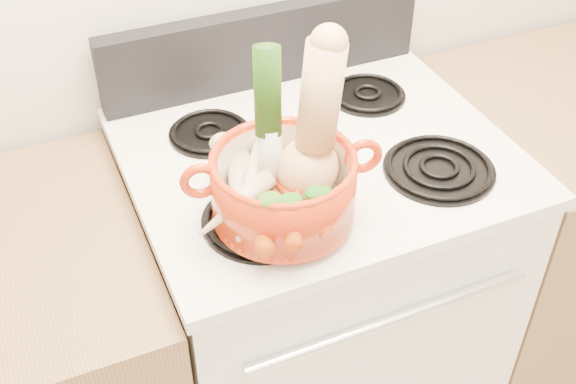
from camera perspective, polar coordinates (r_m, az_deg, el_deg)
name	(u,v)px	position (r m, az deg, el deg)	size (l,w,h in m)	color
stove_body	(313,307)	(1.83, 2.00, -9.05)	(0.76, 0.65, 0.92)	white
cooktop	(318,156)	(1.51, 2.41, 2.89)	(0.78, 0.67, 0.03)	silver
control_backsplash	(264,47)	(1.68, -1.94, 11.42)	(0.76, 0.05, 0.18)	black
oven_handle	(393,320)	(1.40, 8.27, -10.00)	(0.02, 0.02, 0.60)	silver
burner_front_left	(262,218)	(1.32, -2.06, -2.09)	(0.22, 0.22, 0.02)	black
burner_front_right	(439,168)	(1.47, 11.86, 1.90)	(0.22, 0.22, 0.02)	black
burner_back_left	(210,132)	(1.54, -6.22, 4.77)	(0.17, 0.17, 0.02)	black
burner_back_right	(368,93)	(1.67, 6.31, 7.75)	(0.17, 0.17, 0.02)	black
dutch_oven	(284,187)	(1.27, -0.36, 0.36)	(0.26, 0.26, 0.13)	#AB280A
pot_handle_left	(200,181)	(1.23, -6.95, 0.88)	(0.07, 0.07, 0.02)	#AB280A
pot_handle_right	(363,156)	(1.28, 5.96, 2.83)	(0.07, 0.07, 0.02)	#AB280A
squash	(325,119)	(1.25, 2.93, 5.74)	(0.12, 0.12, 0.30)	#DFAD72
leek	(269,122)	(1.24, -1.48, 5.53)	(0.05, 0.05, 0.30)	beige
ginger	(281,165)	(1.35, -0.55, 2.12)	(0.08, 0.06, 0.05)	tan
parsnip_0	(241,184)	(1.30, -3.73, 0.67)	(0.05, 0.05, 0.24)	beige
parsnip_1	(237,189)	(1.28, -4.02, 0.21)	(0.05, 0.05, 0.22)	beige
parsnip_2	(251,176)	(1.30, -2.97, 1.27)	(0.04, 0.04, 0.18)	beige
parsnip_3	(235,204)	(1.24, -4.21, -0.95)	(0.04, 0.04, 0.17)	#EFE9C2
parsnip_4	(251,179)	(1.28, -2.98, 1.00)	(0.04, 0.04, 0.20)	beige
carrot_0	(288,207)	(1.26, 0.03, -1.19)	(0.03, 0.03, 0.14)	#CD420A
carrot_1	(256,219)	(1.23, -2.55, -2.16)	(0.03, 0.03, 0.16)	#DD600B
carrot_2	(299,207)	(1.25, 0.87, -1.20)	(0.03, 0.03, 0.16)	#CF3C0A
carrot_3	(295,217)	(1.22, 0.59, -2.03)	(0.03, 0.03, 0.14)	#CE3C0A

